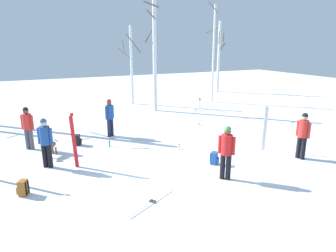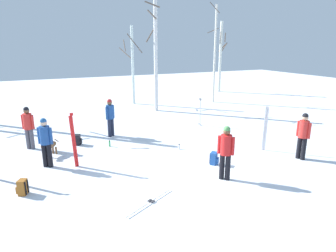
% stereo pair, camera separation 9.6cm
% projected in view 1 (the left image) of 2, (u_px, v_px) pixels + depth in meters
% --- Properties ---
extents(ground_plane, '(60.00, 60.00, 0.00)m').
position_uv_depth(ground_plane, '(180.00, 173.00, 9.67)').
color(ground_plane, white).
extents(person_0, '(0.46, 0.34, 1.72)m').
position_uv_depth(person_0, '(45.00, 140.00, 9.91)').
color(person_0, black).
rests_on(person_0, ground_plane).
extents(person_1, '(0.45, 0.34, 1.72)m').
position_uv_depth(person_1, '(28.00, 125.00, 11.64)').
color(person_1, '#4C4C56').
rests_on(person_1, ground_plane).
extents(person_2, '(0.34, 0.51, 1.72)m').
position_uv_depth(person_2, '(303.00, 133.00, 10.67)').
color(person_2, black).
rests_on(person_2, ground_plane).
extents(person_3, '(0.39, 0.41, 1.72)m').
position_uv_depth(person_3, '(226.00, 149.00, 9.02)').
color(person_3, black).
rests_on(person_3, ground_plane).
extents(person_4, '(0.45, 0.34, 1.72)m').
position_uv_depth(person_4, '(110.00, 115.00, 13.27)').
color(person_4, '#1E2338').
rests_on(person_4, ground_plane).
extents(dog, '(0.68, 0.65, 0.57)m').
position_uv_depth(dog, '(49.00, 146.00, 11.04)').
color(dog, brown).
rests_on(dog, ground_plane).
extents(ski_pair_planted_0, '(0.13, 0.10, 1.77)m').
position_uv_depth(ski_pair_planted_0, '(265.00, 129.00, 11.58)').
color(ski_pair_planted_0, white).
rests_on(ski_pair_planted_0, ground_plane).
extents(ski_pair_planted_2, '(0.21, 0.09, 1.90)m').
position_uv_depth(ski_pair_planted_2, '(74.00, 141.00, 9.91)').
color(ski_pair_planted_2, red).
rests_on(ski_pair_planted_2, ground_plane).
extents(ski_pair_lying_0, '(1.66, 1.01, 0.05)m').
position_uv_depth(ski_pair_lying_0, '(151.00, 202.00, 7.88)').
color(ski_pair_lying_0, white).
rests_on(ski_pair_lying_0, ground_plane).
extents(ski_poles_0, '(0.07, 0.20, 1.42)m').
position_uv_depth(ski_poles_0, '(199.00, 111.00, 15.12)').
color(ski_poles_0, '#B2B2BC').
rests_on(ski_poles_0, ground_plane).
extents(backpack_0, '(0.34, 0.35, 0.44)m').
position_uv_depth(backpack_0, '(214.00, 158.00, 10.35)').
color(backpack_0, '#1E4C99').
rests_on(backpack_0, ground_plane).
extents(backpack_1, '(0.34, 0.32, 0.44)m').
position_uv_depth(backpack_1, '(78.00, 140.00, 12.31)').
color(backpack_1, black).
rests_on(backpack_1, ground_plane).
extents(backpack_2, '(0.34, 0.32, 0.44)m').
position_uv_depth(backpack_2, '(23.00, 188.00, 8.23)').
color(backpack_2, '#99591E').
rests_on(backpack_2, ground_plane).
extents(water_bottle_0, '(0.07, 0.07, 0.26)m').
position_uv_depth(water_bottle_0, '(109.00, 144.00, 12.14)').
color(water_bottle_0, green).
rests_on(water_bottle_0, ground_plane).
extents(water_bottle_1, '(0.06, 0.06, 0.23)m').
position_uv_depth(water_bottle_1, '(179.00, 147.00, 11.85)').
color(water_bottle_1, silver).
rests_on(water_bottle_1, ground_plane).
extents(birch_tree_2, '(1.36, 1.43, 5.23)m').
position_uv_depth(birch_tree_2, '(131.00, 64.00, 20.09)').
color(birch_tree_2, silver).
rests_on(birch_tree_2, ground_plane).
extents(birch_tree_3, '(0.89, 1.24, 6.55)m').
position_uv_depth(birch_tree_3, '(154.00, 55.00, 17.83)').
color(birch_tree_3, silver).
rests_on(birch_tree_3, ground_plane).
extents(birch_tree_4, '(1.01, 1.01, 6.72)m').
position_uv_depth(birch_tree_4, '(214.00, 54.00, 20.60)').
color(birch_tree_4, silver).
rests_on(birch_tree_4, ground_plane).
extents(birch_tree_5, '(0.62, 1.00, 5.88)m').
position_uv_depth(birch_tree_5, '(219.00, 57.00, 25.37)').
color(birch_tree_5, silver).
rests_on(birch_tree_5, ground_plane).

